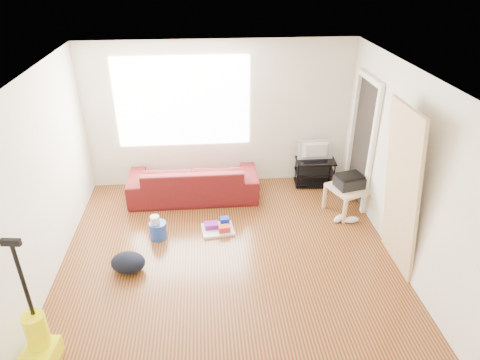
{
  "coord_description": "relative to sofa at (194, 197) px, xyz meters",
  "views": [
    {
      "loc": [
        -0.25,
        -4.37,
        3.71
      ],
      "look_at": [
        0.18,
        0.6,
        1.02
      ],
      "focal_mm": 32.0,
      "sensor_mm": 36.0,
      "label": 1
    }
  ],
  "objects": [
    {
      "name": "room",
      "position": [
        0.55,
        -1.8,
        1.25
      ],
      "size": [
        4.51,
        5.01,
        2.51
      ],
      "color": "#4A1D11",
      "rests_on": "ground"
    },
    {
      "name": "sofa",
      "position": [
        0.0,
        0.0,
        0.0
      ],
      "size": [
        2.13,
        0.83,
        0.62
      ],
      "primitive_type": "imported",
      "rotation": [
        0.0,
        0.0,
        3.14
      ],
      "color": "#4E101A",
      "rests_on": "ground"
    },
    {
      "name": "tv_stand",
      "position": [
        2.13,
        0.27,
        0.24
      ],
      "size": [
        0.71,
        0.44,
        0.47
      ],
      "rotation": [
        0.0,
        0.0,
        -0.07
      ],
      "color": "black",
      "rests_on": "ground"
    },
    {
      "name": "tv",
      "position": [
        2.13,
        0.27,
        0.65
      ],
      "size": [
        0.62,
        0.08,
        0.36
      ],
      "primitive_type": "imported",
      "rotation": [
        0.0,
        0.0,
        3.14
      ],
      "color": "black",
      "rests_on": "tv_stand"
    },
    {
      "name": "side_table",
      "position": [
        2.43,
        -0.66,
        0.38
      ],
      "size": [
        0.71,
        0.71,
        0.45
      ],
      "rotation": [
        0.0,
        0.0,
        0.38
      ],
      "color": "tan",
      "rests_on": "ground"
    },
    {
      "name": "printer",
      "position": [
        2.43,
        -0.66,
        0.55
      ],
      "size": [
        0.47,
        0.39,
        0.21
      ],
      "rotation": [
        0.0,
        0.0,
        0.23
      ],
      "color": "black",
      "rests_on": "side_table"
    },
    {
      "name": "bucket",
      "position": [
        -0.51,
        -1.12,
        0.0
      ],
      "size": [
        0.26,
        0.26,
        0.25
      ],
      "primitive_type": "cylinder",
      "rotation": [
        0.0,
        0.0,
        0.02
      ],
      "color": "#2044A0",
      "rests_on": "ground"
    },
    {
      "name": "toilet_paper",
      "position": [
        -0.54,
        -1.13,
        0.19
      ],
      "size": [
        0.13,
        0.13,
        0.12
      ],
      "primitive_type": "cylinder",
      "color": "silver",
      "rests_on": "bucket"
    },
    {
      "name": "cleaning_tray",
      "position": [
        0.37,
        -1.02,
        0.05
      ],
      "size": [
        0.5,
        0.42,
        0.17
      ],
      "rotation": [
        0.0,
        0.0,
        0.11
      ],
      "color": "silver",
      "rests_on": "ground"
    },
    {
      "name": "backpack",
      "position": [
        -0.84,
        -1.82,
        0.0
      ],
      "size": [
        0.53,
        0.46,
        0.25
      ],
      "primitive_type": "ellipsoid",
      "rotation": [
        0.0,
        0.0,
        -0.25
      ],
      "color": "black",
      "rests_on": "ground"
    },
    {
      "name": "sneakers",
      "position": [
        2.33,
        -0.97,
        0.05
      ],
      "size": [
        0.43,
        0.23,
        0.1
      ],
      "rotation": [
        0.0,
        0.0,
        0.25
      ],
      "color": "silver",
      "rests_on": "ground"
    },
    {
      "name": "vacuum",
      "position": [
        -1.52,
        -3.16,
        0.27
      ],
      "size": [
        0.35,
        0.39,
        1.48
      ],
      "rotation": [
        0.0,
        0.0,
        -0.12
      ],
      "color": "#F5ED03",
      "rests_on": "ground"
    },
    {
      "name": "door_panel",
      "position": [
        2.61,
        -1.94,
        0.0
      ],
      "size": [
        0.27,
        0.88,
        2.19
      ],
      "primitive_type": "cube",
      "rotation": [
        0.0,
        -0.1,
        0.0
      ],
      "color": "tan",
      "rests_on": "ground"
    }
  ]
}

